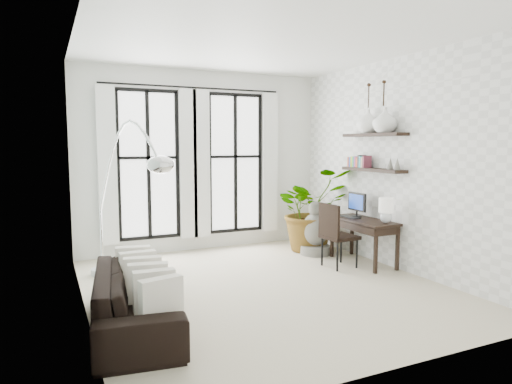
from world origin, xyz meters
TOP-DOWN VIEW (x-y plane):
  - floor at (0.00, 0.00)m, footprint 5.00×5.00m
  - ceiling at (0.00, 0.00)m, footprint 5.00×5.00m
  - wall_left at (-2.25, 0.00)m, footprint 0.00×5.00m
  - wall_right at (2.25, 0.00)m, footprint 0.00×5.00m
  - wall_back at (0.00, 2.50)m, footprint 4.50×0.00m
  - windows at (-0.20, 2.43)m, footprint 3.26×0.13m
  - wall_shelves at (2.11, 0.45)m, footprint 0.25×1.30m
  - sofa at (-1.80, -0.65)m, footprint 1.09×2.16m
  - throw_pillows at (-1.70, -0.65)m, footprint 0.40×1.52m
  - plant at (1.69, 1.56)m, footprint 1.40×1.23m
  - desk at (1.95, 0.35)m, footprint 0.51×1.21m
  - desk_chair at (1.41, 0.40)m, footprint 0.50×0.50m
  - arc_lamp at (-1.70, 0.45)m, footprint 0.71×2.42m
  - buddha at (1.60, 1.26)m, footprint 0.51×0.51m
  - vase_a at (2.11, 0.16)m, footprint 0.37×0.37m
  - vase_b at (2.11, 0.56)m, footprint 0.37×0.37m

SIDE VIEW (x-z plane):
  - floor at x=0.00m, z-range 0.00..0.00m
  - sofa at x=-1.80m, z-range 0.00..0.60m
  - buddha at x=1.60m, z-range -0.07..0.85m
  - throw_pillows at x=-1.70m, z-range 0.30..0.70m
  - desk_chair at x=1.41m, z-range 0.07..1.07m
  - desk at x=1.95m, z-range 0.13..1.24m
  - plant at x=1.69m, z-range 0.00..1.49m
  - windows at x=-0.20m, z-range 0.24..2.88m
  - wall_left at x=-2.25m, z-range -0.90..4.10m
  - wall_right at x=2.25m, z-range -0.90..4.10m
  - wall_back at x=0.00m, z-range -0.65..3.85m
  - arc_lamp at x=-1.70m, z-range 0.62..2.81m
  - wall_shelves at x=2.11m, z-range 1.43..2.03m
  - vase_a at x=2.11m, z-range 2.07..2.46m
  - vase_b at x=2.11m, z-range 2.07..2.46m
  - ceiling at x=0.00m, z-range 3.20..3.20m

